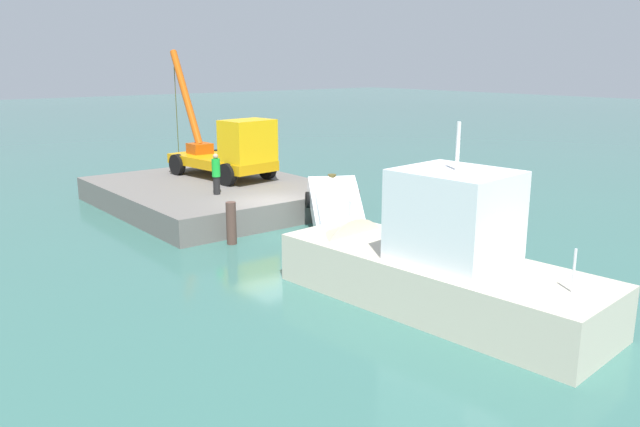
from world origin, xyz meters
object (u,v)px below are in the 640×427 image
crane_truck (230,149)px  salvaged_car (339,219)px  moored_yacht (400,271)px  dock_worker (216,174)px

crane_truck → salvaged_car: 8.18m
salvaged_car → moored_yacht: (5.70, -2.61, 0.06)m
crane_truck → salvaged_car: (7.98, -0.11, -1.79)m
crane_truck → moored_yacht: (13.68, -2.72, -1.73)m
dock_worker → moored_yacht: size_ratio=0.16×
crane_truck → dock_worker: size_ratio=5.31×
salvaged_car → moored_yacht: bearing=-24.6°
moored_yacht → dock_worker: bearing=177.8°
dock_worker → moored_yacht: (10.90, -0.42, -1.20)m
crane_truck → salvaged_car: crane_truck is taller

